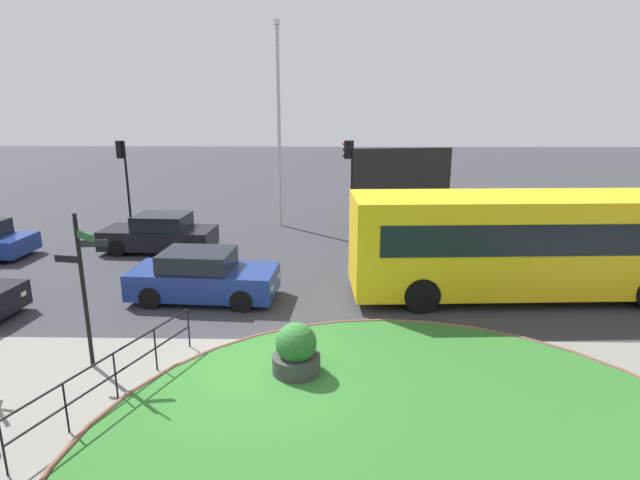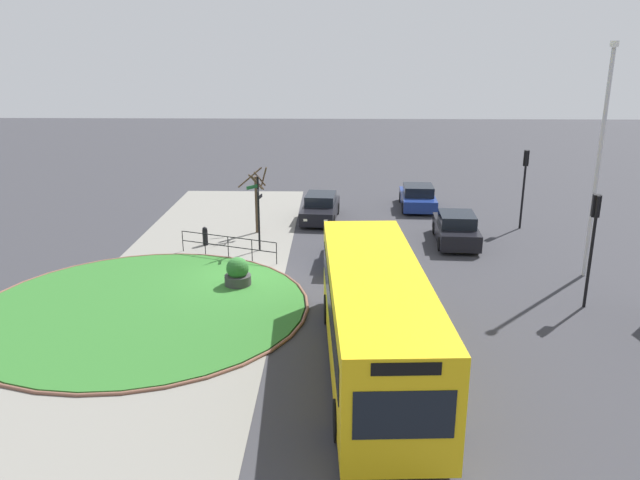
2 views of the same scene
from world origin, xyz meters
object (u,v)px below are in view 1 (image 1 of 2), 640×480
Objects in this scene: traffic_light_far at (349,166)px; lamppost_tall at (279,121)px; traffic_light_near at (123,165)px; planter_near_signpost at (296,353)px; signpost_directional at (84,281)px; car_oncoming at (160,234)px; bus_yellow at (524,243)px; car_far_lane at (203,277)px; billboard_left at (402,171)px.

lamppost_tall is (-3.16, 1.22, 1.89)m from traffic_light_far.
traffic_light_near is 16.09m from planter_near_signpost.
traffic_light_near is at bearing 123.06° from planter_near_signpost.
signpost_directional is 0.85× the size of traffic_light_far.
car_oncoming reaches higher than planter_near_signpost.
signpost_directional is 2.89× the size of planter_near_signpost.
signpost_directional is at bearing -160.18° from bus_yellow.
lamppost_tall reaches higher than planter_near_signpost.
signpost_directional is at bearing -105.50° from car_far_lane.
bus_yellow is at bearing 163.08° from car_oncoming.
traffic_light_near is at bearing 8.16° from traffic_light_far.
car_oncoming is (-2.92, 5.09, -0.01)m from car_far_lane.
lamppost_tall is at bearing -160.92° from traffic_light_near.
lamppost_tall reaches higher than car_far_lane.
car_far_lane is 0.99× the size of car_oncoming.
lamppost_tall is (7.04, 0.62, 1.94)m from traffic_light_near.
signpost_directional is at bearing 102.42° from car_oncoming.
car_oncoming is at bearing 139.51° from traffic_light_near.
car_far_lane is at bearing 124.49° from planter_near_signpost.
traffic_light_near is (-5.65, 8.92, 2.24)m from car_far_lane.
traffic_light_far is 0.45× the size of lamppost_tall.
traffic_light_far is 0.82× the size of billboard_left.
billboard_left is 16.42m from planter_near_signpost.
lamppost_tall is at bearing -130.61° from car_oncoming.
signpost_directional reaches higher than car_oncoming.
bus_yellow is at bearing 164.87° from traffic_light_near.
planter_near_signpost is at bearing -112.86° from billboard_left.
car_far_lane reaches higher than planter_near_signpost.
bus_yellow is at bearing -86.36° from billboard_left.
lamppost_tall reaches higher than bus_yellow.
traffic_light_far reaches higher than signpost_directional.
billboard_left is at bearing 17.00° from lamppost_tall.
bus_yellow is 2.08× the size of billboard_left.
traffic_light_near is at bearing 107.77° from signpost_directional.
traffic_light_far is at bearing -153.13° from car_oncoming.
traffic_light_near is at bearing -174.96° from lamppost_tall.
planter_near_signpost is at bearing 94.69° from traffic_light_far.
lamppost_tall reaches higher than car_oncoming.
lamppost_tall reaches higher than signpost_directional.
planter_near_signpost is at bearing 125.54° from car_oncoming.
signpost_directional is 4.57m from car_far_lane.
bus_yellow reaches higher than car_oncoming.
traffic_light_far is 4.11m from billboard_left.
billboard_left is (12.93, 2.42, -0.56)m from traffic_light_near.
signpost_directional is 9.42m from car_oncoming.
bus_yellow reaches higher than planter_near_signpost.
car_oncoming is (-1.45, 9.21, -1.32)m from signpost_directional.
lamppost_tall is (2.87, 13.66, 2.86)m from signpost_directional.
car_far_lane is at bearing 70.34° from signpost_directional.
signpost_directional is 0.79× the size of car_oncoming.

